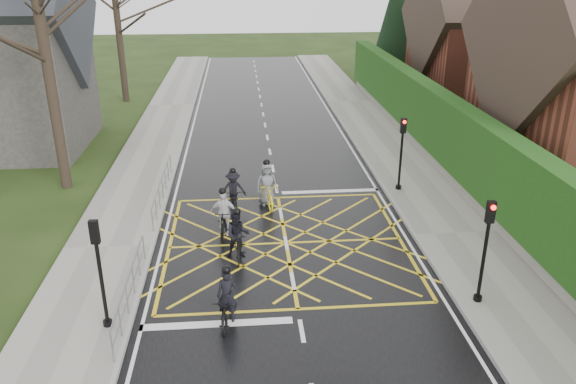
{
  "coord_description": "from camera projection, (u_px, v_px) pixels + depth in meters",
  "views": [
    {
      "loc": [
        -1.42,
        -17.2,
        9.09
      ],
      "look_at": [
        0.19,
        1.48,
        1.3
      ],
      "focal_mm": 35.0,
      "sensor_mm": 36.0,
      "label": 1
    }
  ],
  "objects": [
    {
      "name": "cyclist_front",
      "position": [
        224.0,
        218.0,
        19.76
      ],
      "size": [
        0.99,
        1.83,
        1.79
      ],
      "rotation": [
        0.0,
        0.0,
        -0.09
      ],
      "color": "black",
      "rests_on": "ground"
    },
    {
      "name": "traffic_light_se",
      "position": [
        484.0,
        253.0,
        15.32
      ],
      "size": [
        0.24,
        0.31,
        3.21
      ],
      "rotation": [
        0.0,
        0.0,
        3.14
      ],
      "color": "black",
      "rests_on": "ground"
    },
    {
      "name": "cyclist_lead",
      "position": [
        267.0,
        189.0,
        22.22
      ],
      "size": [
        1.02,
        2.04,
        1.9
      ],
      "rotation": [
        0.0,
        0.0,
        0.18
      ],
      "color": "yellow",
      "rests_on": "ground"
    },
    {
      "name": "house_far",
      "position": [
        494.0,
        40.0,
        35.48
      ],
      "size": [
        9.8,
        8.8,
        10.3
      ],
      "color": "brown",
      "rests_on": "ground"
    },
    {
      "name": "road",
      "position": [
        286.0,
        243.0,
        19.42
      ],
      "size": [
        9.0,
        80.0,
        0.01
      ],
      "primitive_type": "cube",
      "color": "black",
      "rests_on": "ground"
    },
    {
      "name": "sidewalk_left",
      "position": [
        109.0,
        248.0,
        18.92
      ],
      "size": [
        3.0,
        80.0,
        0.15
      ],
      "primitive_type": "cube",
      "color": "gray",
      "rests_on": "ground"
    },
    {
      "name": "sidewalk_right",
      "position": [
        455.0,
        234.0,
        19.87
      ],
      "size": [
        3.0,
        80.0,
        0.15
      ],
      "primitive_type": "cube",
      "color": "gray",
      "rests_on": "ground"
    },
    {
      "name": "ground",
      "position": [
        286.0,
        243.0,
        19.43
      ],
      "size": [
        120.0,
        120.0,
        0.0
      ],
      "primitive_type": "plane",
      "color": "black",
      "rests_on": "ground"
    },
    {
      "name": "conifer",
      "position": [
        399.0,
        18.0,
        42.28
      ],
      "size": [
        4.6,
        4.6,
        10.0
      ],
      "color": "black",
      "rests_on": "ground"
    },
    {
      "name": "hedge",
      "position": [
        449.0,
        131.0,
        24.76
      ],
      "size": [
        0.9,
        38.0,
        2.8
      ],
      "primitive_type": "cube",
      "color": "#143E11",
      "rests_on": "stone_wall"
    },
    {
      "name": "railing_south",
      "position": [
        129.0,
        284.0,
        15.54
      ],
      "size": [
        0.05,
        5.04,
        1.03
      ],
      "color": "slate",
      "rests_on": "ground"
    },
    {
      "name": "cyclist_rear",
      "position": [
        228.0,
        305.0,
        14.99
      ],
      "size": [
        0.83,
        1.81,
        1.7
      ],
      "rotation": [
        0.0,
        0.0,
        -0.13
      ],
      "color": "black",
      "rests_on": "ground"
    },
    {
      "name": "traffic_light_sw",
      "position": [
        101.0,
        276.0,
        14.25
      ],
      "size": [
        0.24,
        0.31,
        3.21
      ],
      "color": "black",
      "rests_on": "ground"
    },
    {
      "name": "cyclist_mid",
      "position": [
        234.0,
        194.0,
        21.89
      ],
      "size": [
        1.05,
        1.79,
        1.69
      ],
      "rotation": [
        0.0,
        0.0,
        0.1
      ],
      "color": "black",
      "rests_on": "ground"
    },
    {
      "name": "stone_wall",
      "position": [
        445.0,
        168.0,
        25.43
      ],
      "size": [
        0.5,
        38.0,
        0.7
      ],
      "primitive_type": "cube",
      "color": "slate",
      "rests_on": "ground"
    },
    {
      "name": "traffic_light_ne",
      "position": [
        401.0,
        155.0,
        23.05
      ],
      "size": [
        0.24,
        0.31,
        3.21
      ],
      "rotation": [
        0.0,
        0.0,
        3.14
      ],
      "color": "black",
      "rests_on": "ground"
    },
    {
      "name": "railing_north",
      "position": [
        162.0,
        184.0,
        22.43
      ],
      "size": [
        0.05,
        6.04,
        1.03
      ],
      "color": "slate",
      "rests_on": "ground"
    },
    {
      "name": "cyclist_back",
      "position": [
        238.0,
        240.0,
        18.23
      ],
      "size": [
        0.8,
        1.77,
        1.77
      ],
      "rotation": [
        0.0,
        0.0,
        0.02
      ],
      "color": "black",
      "rests_on": "ground"
    }
  ]
}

